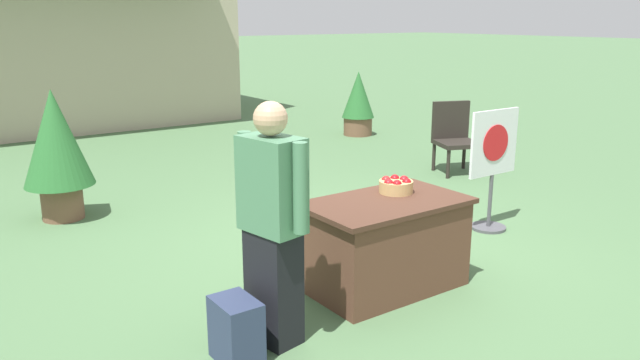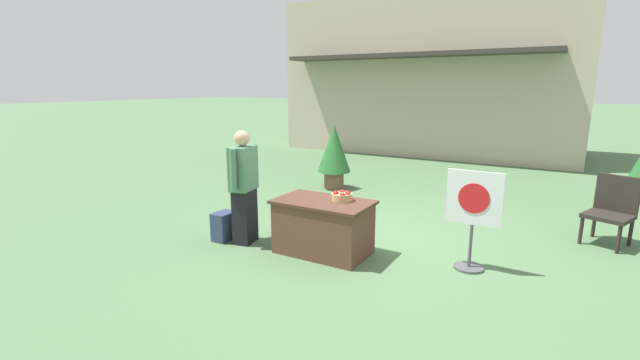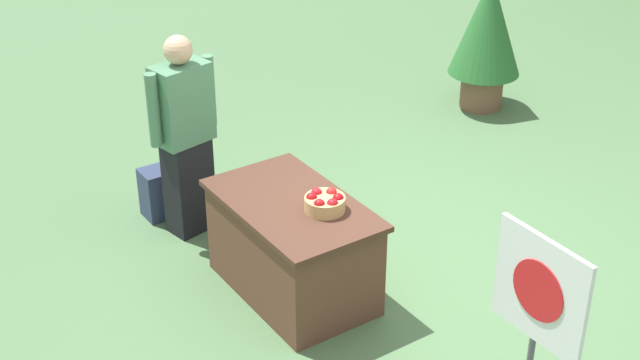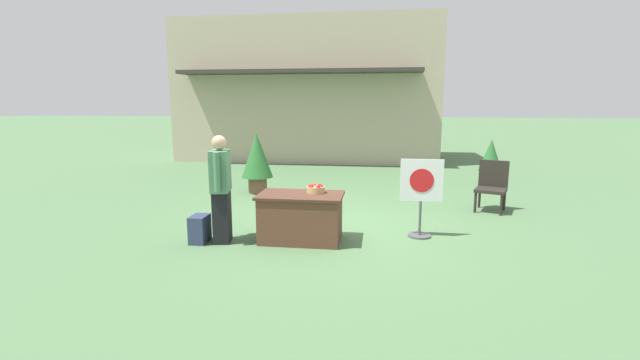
{
  "view_description": "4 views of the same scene",
  "coord_description": "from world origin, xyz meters",
  "px_view_note": "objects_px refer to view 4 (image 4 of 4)",
  "views": [
    {
      "loc": [
        -3.49,
        -4.33,
        2.14
      ],
      "look_at": [
        -0.38,
        0.04,
        0.73
      ],
      "focal_mm": 35.0,
      "sensor_mm": 36.0,
      "label": 1
    },
    {
      "loc": [
        2.41,
        -5.58,
        2.24
      ],
      "look_at": [
        -0.48,
        -0.64,
        0.97
      ],
      "focal_mm": 24.0,
      "sensor_mm": 36.0,
      "label": 2
    },
    {
      "loc": [
        4.15,
        -3.59,
        3.8
      ],
      "look_at": [
        -0.44,
        -0.5,
        0.77
      ],
      "focal_mm": 50.0,
      "sensor_mm": 36.0,
      "label": 3
    },
    {
      "loc": [
        0.85,
        -7.06,
        2.1
      ],
      "look_at": [
        -0.12,
        -0.24,
        0.86
      ],
      "focal_mm": 24.0,
      "sensor_mm": 36.0,
      "label": 4
    }
  ],
  "objects_px": {
    "display_table": "(301,217)",
    "patio_chair": "(492,184)",
    "backpack": "(200,229)",
    "potted_plant_near_left": "(491,161)",
    "apple_basket": "(316,189)",
    "poster_board": "(421,194)",
    "person_visitor": "(221,189)",
    "potted_plant_far_right": "(257,159)"
  },
  "relations": [
    {
      "from": "poster_board",
      "to": "potted_plant_near_left",
      "type": "height_order",
      "value": "poster_board"
    },
    {
      "from": "potted_plant_near_left",
      "to": "potted_plant_far_right",
      "type": "bearing_deg",
      "value": -160.65
    },
    {
      "from": "person_visitor",
      "to": "backpack",
      "type": "height_order",
      "value": "person_visitor"
    },
    {
      "from": "potted_plant_near_left",
      "to": "display_table",
      "type": "bearing_deg",
      "value": -126.99
    },
    {
      "from": "apple_basket",
      "to": "poster_board",
      "type": "height_order",
      "value": "poster_board"
    },
    {
      "from": "display_table",
      "to": "person_visitor",
      "type": "xyz_separation_m",
      "value": [
        -1.18,
        -0.22,
        0.46
      ]
    },
    {
      "from": "person_visitor",
      "to": "display_table",
      "type": "bearing_deg",
      "value": 0.0
    },
    {
      "from": "patio_chair",
      "to": "potted_plant_near_left",
      "type": "distance_m",
      "value": 3.07
    },
    {
      "from": "display_table",
      "to": "potted_plant_far_right",
      "type": "xyz_separation_m",
      "value": [
        -1.67,
        3.38,
        0.44
      ]
    },
    {
      "from": "display_table",
      "to": "patio_chair",
      "type": "distance_m",
      "value": 4.15
    },
    {
      "from": "display_table",
      "to": "backpack",
      "type": "xyz_separation_m",
      "value": [
        -1.51,
        -0.31,
        -0.16
      ]
    },
    {
      "from": "backpack",
      "to": "person_visitor",
      "type": "bearing_deg",
      "value": 13.92
    },
    {
      "from": "backpack",
      "to": "potted_plant_far_right",
      "type": "xyz_separation_m",
      "value": [
        -0.16,
        3.69,
        0.6
      ]
    },
    {
      "from": "potted_plant_near_left",
      "to": "apple_basket",
      "type": "bearing_deg",
      "value": -126.15
    },
    {
      "from": "person_visitor",
      "to": "backpack",
      "type": "bearing_deg",
      "value": -176.83
    },
    {
      "from": "apple_basket",
      "to": "potted_plant_far_right",
      "type": "height_order",
      "value": "potted_plant_far_right"
    },
    {
      "from": "patio_chair",
      "to": "display_table",
      "type": "bearing_deg",
      "value": -33.34
    },
    {
      "from": "patio_chair",
      "to": "potted_plant_far_right",
      "type": "distance_m",
      "value": 5.15
    },
    {
      "from": "poster_board",
      "to": "potted_plant_near_left",
      "type": "bearing_deg",
      "value": 156.02
    },
    {
      "from": "apple_basket",
      "to": "potted_plant_far_right",
      "type": "bearing_deg",
      "value": 120.11
    },
    {
      "from": "apple_basket",
      "to": "potted_plant_near_left",
      "type": "distance_m",
      "value": 6.53
    },
    {
      "from": "display_table",
      "to": "poster_board",
      "type": "relative_size",
      "value": 1.04
    },
    {
      "from": "display_table",
      "to": "apple_basket",
      "type": "height_order",
      "value": "apple_basket"
    },
    {
      "from": "person_visitor",
      "to": "potted_plant_far_right",
      "type": "relative_size",
      "value": 1.16
    },
    {
      "from": "apple_basket",
      "to": "poster_board",
      "type": "distance_m",
      "value": 1.66
    },
    {
      "from": "person_visitor",
      "to": "patio_chair",
      "type": "xyz_separation_m",
      "value": [
        4.56,
        2.62,
        -0.3
      ]
    },
    {
      "from": "display_table",
      "to": "potted_plant_far_right",
      "type": "distance_m",
      "value": 3.8
    },
    {
      "from": "poster_board",
      "to": "patio_chair",
      "type": "xyz_separation_m",
      "value": [
        1.55,
        1.94,
        -0.16
      ]
    },
    {
      "from": "backpack",
      "to": "apple_basket",
      "type": "bearing_deg",
      "value": 14.06
    },
    {
      "from": "backpack",
      "to": "potted_plant_far_right",
      "type": "bearing_deg",
      "value": 92.51
    },
    {
      "from": "display_table",
      "to": "apple_basket",
      "type": "bearing_deg",
      "value": 30.41
    },
    {
      "from": "person_visitor",
      "to": "poster_board",
      "type": "bearing_deg",
      "value": 2.04
    },
    {
      "from": "person_visitor",
      "to": "backpack",
      "type": "distance_m",
      "value": 0.71
    },
    {
      "from": "display_table",
      "to": "patio_chair",
      "type": "height_order",
      "value": "patio_chair"
    },
    {
      "from": "poster_board",
      "to": "display_table",
      "type": "bearing_deg",
      "value": -75.61
    },
    {
      "from": "display_table",
      "to": "potted_plant_far_right",
      "type": "bearing_deg",
      "value": 116.32
    },
    {
      "from": "person_visitor",
      "to": "potted_plant_near_left",
      "type": "height_order",
      "value": "person_visitor"
    },
    {
      "from": "poster_board",
      "to": "patio_chair",
      "type": "distance_m",
      "value": 2.48
    },
    {
      "from": "person_visitor",
      "to": "apple_basket",
      "type": "bearing_deg",
      "value": 3.35
    },
    {
      "from": "backpack",
      "to": "display_table",
      "type": "bearing_deg",
      "value": 11.45
    },
    {
      "from": "patio_chair",
      "to": "poster_board",
      "type": "bearing_deg",
      "value": -17.25
    },
    {
      "from": "person_visitor",
      "to": "backpack",
      "type": "relative_size",
      "value": 3.89
    }
  ]
}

